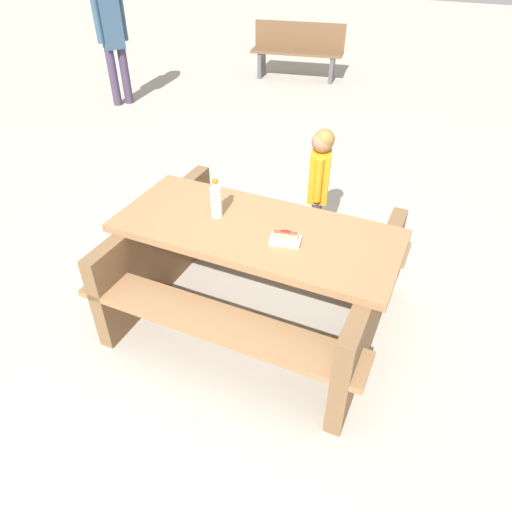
% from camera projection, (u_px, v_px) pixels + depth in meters
% --- Properties ---
extents(ground_plane, '(30.00, 30.00, 0.00)m').
position_uv_depth(ground_plane, '(256.00, 314.00, 3.38)').
color(ground_plane, '#ADA599').
rests_on(ground_plane, ground).
extents(picnic_table, '(1.82, 1.43, 0.75)m').
position_uv_depth(picnic_table, '(256.00, 266.00, 3.12)').
color(picnic_table, olive).
rests_on(picnic_table, ground).
extents(soda_bottle, '(0.07, 0.07, 0.26)m').
position_uv_depth(soda_bottle, '(216.00, 199.00, 2.97)').
color(soda_bottle, silver).
rests_on(soda_bottle, picnic_table).
extents(hotdog_tray, '(0.20, 0.14, 0.08)m').
position_uv_depth(hotdog_tray, '(286.00, 238.00, 2.79)').
color(hotdog_tray, white).
rests_on(hotdog_tray, picnic_table).
extents(child_in_coat, '(0.18, 0.26, 1.07)m').
position_uv_depth(child_in_coat, '(319.00, 177.00, 3.61)').
color(child_in_coat, '#3F334C').
rests_on(child_in_coat, ground).
extents(park_bench_mid, '(1.55, 0.64, 0.85)m').
position_uv_depth(park_bench_mid, '(298.00, 50.00, 7.76)').
color(park_bench_mid, brown).
rests_on(park_bench_mid, ground).
extents(bystander_adult, '(0.35, 0.36, 1.72)m').
position_uv_depth(bystander_adult, '(110.00, 23.00, 6.31)').
color(bystander_adult, '#3F334C').
rests_on(bystander_adult, ground).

